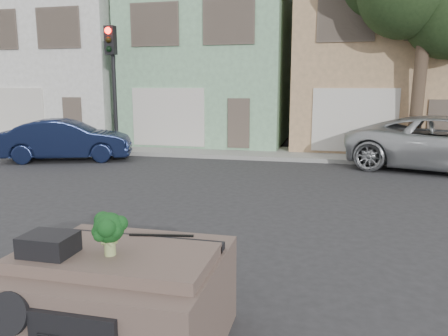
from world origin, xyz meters
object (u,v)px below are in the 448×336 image
(broccoli, at_px, (109,234))
(traffic_signal, at_px, (113,91))
(silver_pickup, at_px, (448,171))
(navy_sedan, at_px, (68,160))

(broccoli, bearing_deg, traffic_signal, 117.04)
(silver_pickup, bearing_deg, traffic_signal, 101.52)
(navy_sedan, relative_size, traffic_signal, 0.91)
(traffic_signal, bearing_deg, navy_sedan, -113.56)
(traffic_signal, bearing_deg, silver_pickup, -5.08)
(navy_sedan, height_order, traffic_signal, traffic_signal)
(broccoli, bearing_deg, navy_sedan, 124.77)
(navy_sedan, relative_size, silver_pickup, 0.72)
(traffic_signal, distance_m, broccoli, 14.35)
(navy_sedan, xyz_separation_m, silver_pickup, (13.25, 0.97, 0.00))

